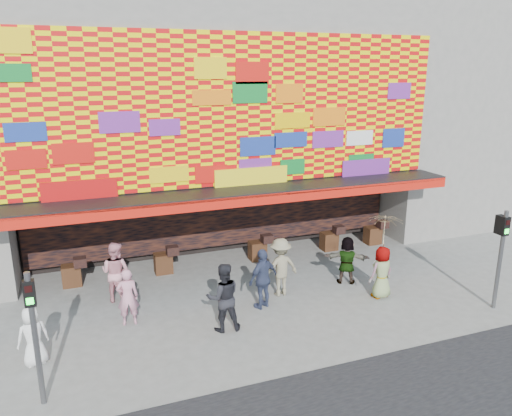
% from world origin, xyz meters
% --- Properties ---
extents(ground, '(90.00, 90.00, 0.00)m').
position_xyz_m(ground, '(0.00, 0.00, 0.00)').
color(ground, slate).
rests_on(ground, ground).
extents(shop_building, '(15.20, 9.40, 10.00)m').
position_xyz_m(shop_building, '(0.00, 8.18, 5.23)').
color(shop_building, gray).
rests_on(shop_building, ground).
extents(neighbor_right, '(11.00, 8.00, 12.00)m').
position_xyz_m(neighbor_right, '(13.00, 8.00, 6.00)').
color(neighbor_right, gray).
rests_on(neighbor_right, ground).
extents(signal_left, '(0.22, 0.20, 3.00)m').
position_xyz_m(signal_left, '(-6.20, -1.50, 1.86)').
color(signal_left, '#59595B').
rests_on(signal_left, ground).
extents(signal_right, '(0.22, 0.20, 3.00)m').
position_xyz_m(signal_right, '(6.20, -1.50, 1.86)').
color(signal_right, '#59595B').
rests_on(signal_right, ground).
extents(ped_a, '(0.84, 0.66, 1.49)m').
position_xyz_m(ped_a, '(-6.41, 0.13, 0.75)').
color(ped_a, white).
rests_on(ped_a, ground).
extents(ped_b, '(0.63, 0.44, 1.64)m').
position_xyz_m(ped_b, '(-4.07, 1.33, 0.82)').
color(ped_b, pink).
rests_on(ped_b, ground).
extents(ped_c, '(1.00, 0.81, 1.92)m').
position_xyz_m(ped_c, '(-1.69, 0.11, 0.96)').
color(ped_c, black).
rests_on(ped_c, ground).
extents(ped_d, '(1.26, 0.81, 1.85)m').
position_xyz_m(ped_d, '(0.61, 1.58, 0.93)').
color(ped_d, gray).
rests_on(ped_d, ground).
extents(ped_e, '(1.16, 0.84, 1.83)m').
position_xyz_m(ped_e, '(-0.21, 0.96, 0.92)').
color(ped_e, '#353E5D').
rests_on(ped_e, ground).
extents(ped_f, '(1.53, 1.13, 1.60)m').
position_xyz_m(ped_f, '(3.01, 1.63, 0.80)').
color(ped_f, gray).
rests_on(ped_f, ground).
extents(ped_g, '(0.86, 0.62, 1.65)m').
position_xyz_m(ped_g, '(3.46, 0.31, 0.82)').
color(ped_g, gray).
rests_on(ped_g, ground).
extents(ped_h, '(0.61, 0.44, 1.56)m').
position_xyz_m(ped_h, '(3.55, 0.51, 0.78)').
color(ped_h, white).
rests_on(ped_h, ground).
extents(ped_i, '(1.16, 1.11, 1.88)m').
position_xyz_m(ped_i, '(-4.22, 2.94, 0.94)').
color(ped_i, pink).
rests_on(ped_i, ground).
extents(parasol, '(1.14, 1.15, 1.90)m').
position_xyz_m(parasol, '(3.46, 0.31, 2.18)').
color(parasol, beige).
rests_on(parasol, ground).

